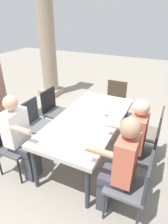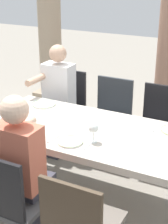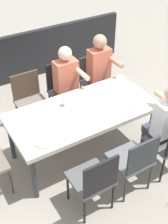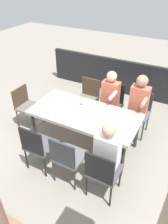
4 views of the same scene
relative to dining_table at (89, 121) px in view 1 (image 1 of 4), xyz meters
name	(u,v)px [view 1 (image 1 of 4)]	position (x,y,z in m)	size (l,w,h in m)	color
ground_plane	(88,155)	(0.00, 0.00, -0.67)	(16.00, 16.00, 0.00)	gray
dining_table	(89,121)	(0.00, 0.00, 0.00)	(1.93, 0.93, 0.73)	beige
chair_west_north	(11,141)	(-0.75, 0.88, -0.15)	(0.44, 0.44, 0.91)	#4F4F50
chair_west_south	(134,184)	(-0.75, -0.88, -0.16)	(0.44, 0.44, 0.87)	#5B5E61
chair_mid_north	(36,122)	(-0.17, 0.88, -0.15)	(0.44, 0.44, 0.89)	#5B5E61
chair_mid_south	(144,152)	(-0.17, -0.89, -0.15)	(0.44, 0.44, 0.91)	#4F4F50
chair_east_north	(54,109)	(0.38, 0.88, -0.16)	(0.44, 0.44, 0.89)	#4F4F50
chair_east_south	(150,131)	(0.38, -0.88, -0.15)	(0.44, 0.44, 0.89)	#6A6158
chair_head_east	(115,98)	(1.38, 0.00, -0.17)	(0.44, 0.44, 0.86)	#6A6158
diner_woman_green	(119,166)	(-0.75, -0.70, 0.03)	(0.35, 0.49, 1.31)	#3F3F4C
diner_man_white	(20,137)	(-0.75, 0.68, 0.00)	(0.35, 0.49, 1.25)	#3F3F4C
diner_guest_third	(131,139)	(-0.17, -0.70, 0.00)	(0.35, 0.49, 1.26)	#3F3F4C
stone_column_far	(47,43)	(2.02, 2.09, 0.75)	(0.55, 0.55, 2.88)	tan
plate_0	(47,135)	(-0.66, 0.30, 0.07)	(0.24, 0.24, 0.02)	white
fork_0	(40,142)	(-0.81, 0.30, 0.06)	(0.02, 0.17, 0.01)	silver
spoon_0	(54,130)	(-0.51, 0.30, 0.06)	(0.02, 0.17, 0.01)	silver
plate_1	(107,122)	(-0.02, -0.30, 0.07)	(0.21, 0.21, 0.02)	white
wine_glass_1	(104,110)	(0.14, -0.20, 0.18)	(0.08, 0.08, 0.16)	white
fork_1	(103,128)	(-0.17, -0.30, 0.06)	(0.02, 0.17, 0.01)	silver
spoon_1	(110,118)	(0.13, -0.30, 0.06)	(0.02, 0.17, 0.01)	silver
plate_2	(89,98)	(0.67, 0.29, 0.07)	(0.23, 0.23, 0.02)	silver
fork_2	(86,101)	(0.52, 0.29, 0.06)	(0.02, 0.17, 0.01)	silver
spoon_2	(92,95)	(0.82, 0.29, 0.06)	(0.02, 0.17, 0.01)	silver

